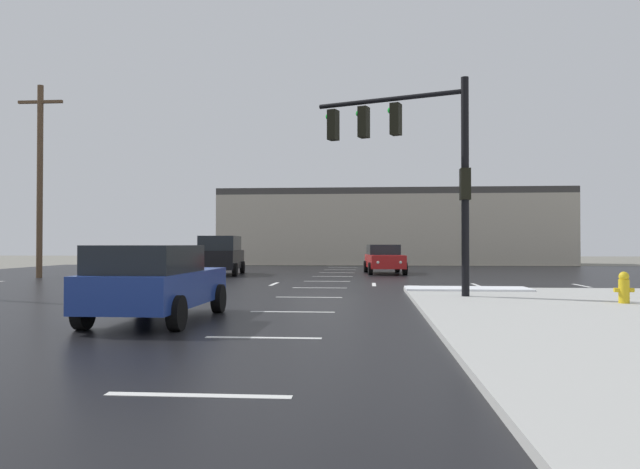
{
  "coord_description": "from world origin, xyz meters",
  "views": [
    {
      "loc": [
        1.8,
        -24.35,
        1.62
      ],
      "look_at": [
        -0.58,
        5.42,
        2.1
      ],
      "focal_mm": 34.36,
      "sensor_mm": 36.0,
      "label": 1
    }
  ],
  "objects_px": {
    "sedan_red": "(384,258)",
    "suv_black": "(220,254)",
    "fire_hydrant": "(624,287)",
    "utility_pole_far": "(40,177)",
    "sedan_blue": "(155,281)",
    "traffic_signal_mast": "(415,150)"
  },
  "relations": [
    {
      "from": "traffic_signal_mast",
      "to": "suv_black",
      "type": "distance_m",
      "value": 16.51
    },
    {
      "from": "fire_hydrant",
      "to": "utility_pole_far",
      "type": "bearing_deg",
      "value": 151.19
    },
    {
      "from": "suv_black",
      "to": "utility_pole_far",
      "type": "distance_m",
      "value": 9.46
    },
    {
      "from": "suv_black",
      "to": "utility_pole_far",
      "type": "bearing_deg",
      "value": 108.59
    },
    {
      "from": "fire_hydrant",
      "to": "sedan_red",
      "type": "xyz_separation_m",
      "value": [
        -5.56,
        17.81,
        0.32
      ]
    },
    {
      "from": "traffic_signal_mast",
      "to": "sedan_blue",
      "type": "relative_size",
      "value": 1.38
    },
    {
      "from": "sedan_blue",
      "to": "fire_hydrant",
      "type": "bearing_deg",
      "value": -71.6
    },
    {
      "from": "sedan_blue",
      "to": "sedan_red",
      "type": "distance_m",
      "value": 21.97
    },
    {
      "from": "fire_hydrant",
      "to": "traffic_signal_mast",
      "type": "bearing_deg",
      "value": 155.09
    },
    {
      "from": "utility_pole_far",
      "to": "fire_hydrant",
      "type": "bearing_deg",
      "value": -28.81
    },
    {
      "from": "fire_hydrant",
      "to": "suv_black",
      "type": "relative_size",
      "value": 0.16
    },
    {
      "from": "sedan_red",
      "to": "suv_black",
      "type": "bearing_deg",
      "value": -80.82
    },
    {
      "from": "traffic_signal_mast",
      "to": "fire_hydrant",
      "type": "relative_size",
      "value": 7.9
    },
    {
      "from": "suv_black",
      "to": "sedan_blue",
      "type": "bearing_deg",
      "value": -175.33
    },
    {
      "from": "sedan_red",
      "to": "suv_black",
      "type": "relative_size",
      "value": 0.94
    },
    {
      "from": "sedan_red",
      "to": "fire_hydrant",
      "type": "bearing_deg",
      "value": 12.54
    },
    {
      "from": "sedan_red",
      "to": "utility_pole_far",
      "type": "distance_m",
      "value": 17.95
    },
    {
      "from": "sedan_blue",
      "to": "traffic_signal_mast",
      "type": "bearing_deg",
      "value": -44.34
    },
    {
      "from": "sedan_blue",
      "to": "utility_pole_far",
      "type": "bearing_deg",
      "value": 36.17
    },
    {
      "from": "traffic_signal_mast",
      "to": "suv_black",
      "type": "bearing_deg",
      "value": -34.2
    },
    {
      "from": "fire_hydrant",
      "to": "suv_black",
      "type": "distance_m",
      "value": 21.13
    },
    {
      "from": "fire_hydrant",
      "to": "suv_black",
      "type": "bearing_deg",
      "value": 132.12
    }
  ]
}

